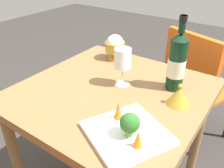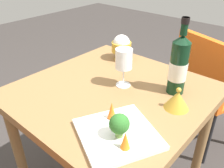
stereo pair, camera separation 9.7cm
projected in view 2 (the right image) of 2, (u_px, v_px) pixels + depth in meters
dining_table at (112, 108)px, 1.12m from camera, size 0.80×0.80×0.74m
chair_by_wall at (205, 83)px, 1.55m from camera, size 0.52×0.52×0.85m
wine_bottle at (179, 65)px, 0.99m from camera, size 0.08×0.08×0.33m
wine_glass at (124, 60)px, 1.04m from camera, size 0.08×0.08×0.18m
rice_bowl at (121, 47)px, 1.33m from camera, size 0.11×0.11×0.14m
rice_bowl_lid at (177, 100)px, 0.93m from camera, size 0.10×0.10×0.09m
serving_plate at (117, 134)px, 0.81m from camera, size 0.34×0.34×0.02m
broccoli_floret at (119, 124)px, 0.76m from camera, size 0.07×0.07×0.09m
carrot_garnish_left at (125, 140)px, 0.73m from camera, size 0.03×0.03×0.06m
carrot_garnish_right at (112, 110)px, 0.85m from camera, size 0.03×0.03×0.07m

